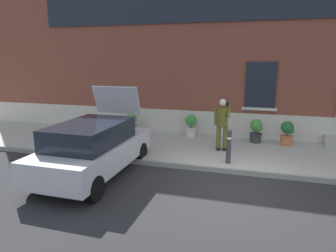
{
  "coord_description": "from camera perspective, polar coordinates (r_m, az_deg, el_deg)",
  "views": [
    {
      "loc": [
        0.37,
        -7.12,
        3.13
      ],
      "look_at": [
        -2.14,
        1.6,
        1.1
      ],
      "focal_mm": 31.88,
      "sensor_mm": 36.0,
      "label": 1
    }
  ],
  "objects": [
    {
      "name": "person_on_phone",
      "position": [
        9.91,
        10.33,
        0.88
      ],
      "size": [
        0.51,
        0.5,
        1.75
      ],
      "rotation": [
        0.0,
        0.0,
        -0.1
      ],
      "color": "#514C1E",
      "rests_on": "sidewalk"
    },
    {
      "name": "planter_terracotta",
      "position": [
        11.35,
        21.83,
        -1.17
      ],
      "size": [
        0.44,
        0.44,
        0.86
      ],
      "color": "#B25B38",
      "rests_on": "sidewalk"
    },
    {
      "name": "bollard_near_person",
      "position": [
        8.83,
        11.55,
        -3.54
      ],
      "size": [
        0.15,
        0.15,
        1.04
      ],
      "color": "#333338",
      "rests_on": "sidewalk"
    },
    {
      "name": "building_facade",
      "position": [
        12.43,
        14.89,
        14.96
      ],
      "size": [
        24.0,
        1.52,
        7.5
      ],
      "color": "brown",
      "rests_on": "ground"
    },
    {
      "name": "ground_plane",
      "position": [
        7.79,
        12.22,
        -11.4
      ],
      "size": [
        80.0,
        80.0,
        0.0
      ],
      "primitive_type": "plane",
      "color": "#232326"
    },
    {
      "name": "curb_edge",
      "position": [
        8.63,
        12.7,
        -8.45
      ],
      "size": [
        24.0,
        0.12,
        0.15
      ],
      "primitive_type": "cube",
      "color": "gray",
      "rests_on": "ground"
    },
    {
      "name": "bollard_far_left",
      "position": [
        9.52,
        -6.82,
        -2.19
      ],
      "size": [
        0.15,
        0.15,
        1.04
      ],
      "color": "#333338",
      "rests_on": "sidewalk"
    },
    {
      "name": "planter_olive",
      "position": [
        12.43,
        -6.96,
        0.8
      ],
      "size": [
        0.44,
        0.44,
        0.86
      ],
      "color": "#606B38",
      "rests_on": "sidewalk"
    },
    {
      "name": "hatchback_car_silver",
      "position": [
        8.36,
        -13.99,
        -3.97
      ],
      "size": [
        1.83,
        4.08,
        2.34
      ],
      "color": "#B7B7BF",
      "rests_on": "ground"
    },
    {
      "name": "sidewalk",
      "position": [
        10.39,
        13.35,
        -4.85
      ],
      "size": [
        24.0,
        3.6,
        0.15
      ],
      "primitive_type": "cube",
      "color": "#99968E",
      "rests_on": "ground"
    },
    {
      "name": "planter_charcoal",
      "position": [
        11.35,
        16.5,
        -0.77
      ],
      "size": [
        0.44,
        0.44,
        0.86
      ],
      "color": "#2D2D30",
      "rests_on": "sidewalk"
    },
    {
      "name": "planter_cream",
      "position": [
        11.81,
        4.41,
        0.23
      ],
      "size": [
        0.44,
        0.44,
        0.86
      ],
      "color": "beige",
      "rests_on": "sidewalk"
    }
  ]
}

